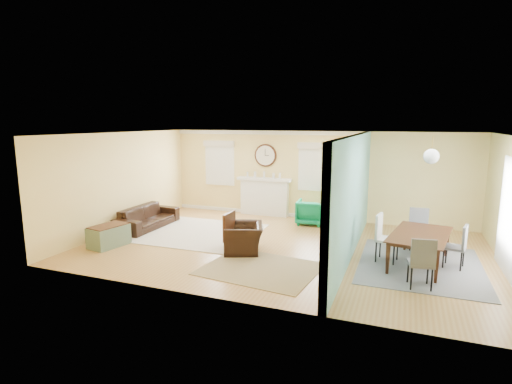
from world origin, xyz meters
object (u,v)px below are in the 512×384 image
(eames_chair, at_px, (244,238))
(green_chair, at_px, (310,212))
(credenza, at_px, (345,220))
(dining_table, at_px, (421,250))
(sofa, at_px, (148,217))

(eames_chair, xyz_separation_m, green_chair, (0.84, 2.91, 0.03))
(credenza, bearing_deg, dining_table, -43.30)
(sofa, distance_m, eames_chair, 3.36)
(dining_table, bearing_deg, eames_chair, 107.28)
(eames_chair, bearing_deg, green_chair, 142.03)
(dining_table, bearing_deg, green_chair, 59.52)
(eames_chair, distance_m, dining_table, 3.72)
(sofa, height_order, credenza, credenza)
(sofa, xyz_separation_m, green_chair, (4.07, 1.98, 0.05))
(sofa, relative_size, dining_table, 1.08)
(credenza, relative_size, dining_table, 0.87)
(sofa, bearing_deg, eames_chair, -106.08)
(sofa, relative_size, credenza, 1.25)
(green_chair, relative_size, dining_table, 0.40)
(credenza, bearing_deg, eames_chair, -132.28)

